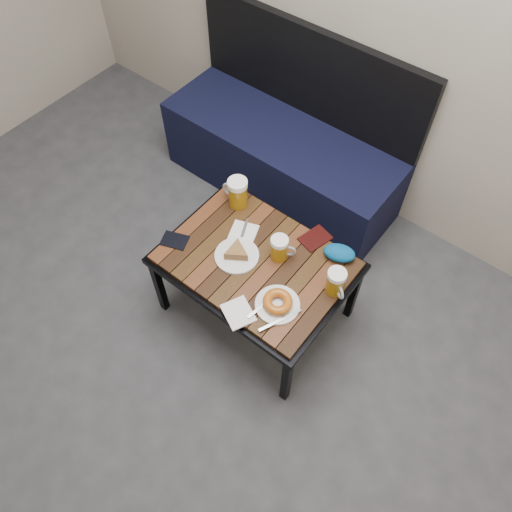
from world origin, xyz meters
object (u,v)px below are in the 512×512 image
Objects in this scene: beer_mug_left at (237,192)px; passport_navy at (175,240)px; plate_pie at (237,254)px; plate_bagel at (277,303)px; passport_burgundy at (315,238)px; knit_pouch at (339,253)px; beer_mug_right at (336,282)px; bench at (283,153)px; cafe_table at (256,265)px; beer_mug_centre at (280,248)px.

passport_navy is (-0.08, -0.36, -0.07)m from beer_mug_left.
plate_bagel is (0.29, -0.09, -0.00)m from plate_pie.
plate_bagel is 2.05× the size of passport_navy.
beer_mug_left is at bearing -158.53° from passport_burgundy.
passport_burgundy is at bearing 172.30° from knit_pouch.
plate_bagel is 1.77× the size of passport_burgundy.
beer_mug_left reaches higher than knit_pouch.
beer_mug_right is 0.18m from knit_pouch.
bench is 0.67m from beer_mug_left.
plate_bagel is (0.49, -0.34, -0.06)m from beer_mug_left.
beer_mug_right is (0.36, 0.08, 0.11)m from cafe_table.
passport_burgundy is (0.57, -0.54, 0.20)m from bench.
bench is 1.15m from plate_bagel.
bench is 0.92m from cafe_table.
passport_burgundy is (0.50, 0.41, 0.00)m from passport_navy.
beer_mug_right is at bearing 86.40° from passport_navy.
knit_pouch is at bearing 37.76° from plate_pie.
passport_burgundy is at bearing 38.87° from beer_mug_centre.
cafe_table is at bearing 91.16° from passport_navy.
passport_navy is at bearing 177.92° from beer_mug_centre.
beer_mug_centre is at bearing -55.53° from bench.
passport_burgundy reaches higher than cafe_table.
plate_bagel is (-0.15, -0.21, -0.04)m from beer_mug_right.
plate_pie is (0.34, -0.84, 0.22)m from bench.
passport_burgundy is (-0.07, 0.39, -0.02)m from plate_bagel.
cafe_table is at bearing 148.99° from plate_bagel.
beer_mug_centre is 0.97× the size of beer_mug_right.
beer_mug_centre is 0.27m from knit_pouch.
beer_mug_right is at bearing -28.99° from beer_mug_centre.
beer_mug_left is 1.11× the size of passport_burgundy.
passport_navy is at bearing -157.48° from cafe_table.
plate_bagel is (0.22, -0.13, 0.07)m from cafe_table.
bench reaches higher than beer_mug_centre.
beer_mug_centre reaches higher than knit_pouch.
cafe_table is 4.18× the size of plate_pie.
bench is at bearing 170.46° from beer_mug_right.
plate_bagel reaches higher than cafe_table.
plate_bagel is at bearing -55.47° from bench.
bench is 1.10m from beer_mug_right.
passport_navy is 0.75m from knit_pouch.
cafe_table is 0.11m from plate_pie.
beer_mug_centre is 0.92× the size of passport_burgundy.
bench reaches higher than passport_burgundy.
plate_pie is at bearing -171.77° from beer_mug_centre.
passport_navy is at bearing -148.79° from knit_pouch.
beer_mug_left is 1.08× the size of knit_pouch.
bench is at bearing 94.65° from beer_mug_centre.
beer_mug_centre is 0.26m from plate_bagel.
bench is 10.12× the size of passport_burgundy.
beer_mug_right reaches higher than passport_burgundy.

